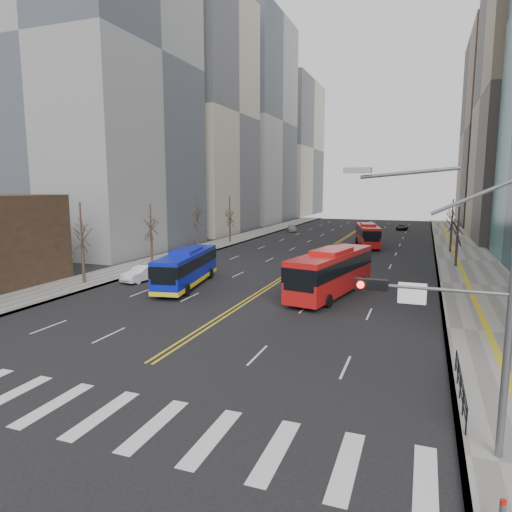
{
  "coord_description": "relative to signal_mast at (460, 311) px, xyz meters",
  "views": [
    {
      "loc": [
        12.55,
        -13.45,
        8.79
      ],
      "look_at": [
        2.67,
        13.28,
        4.4
      ],
      "focal_mm": 32.0,
      "sensor_mm": 36.0,
      "label": 1
    }
  ],
  "objects": [
    {
      "name": "car_dark_far",
      "position": [
        -5.35,
        80.94,
        -4.27
      ],
      "size": [
        2.22,
        4.32,
        1.17
      ],
      "primitive_type": "imported",
      "rotation": [
        0.0,
        0.0,
        -0.07
      ],
      "color": "black",
      "rests_on": "ground"
    },
    {
      "name": "red_bus_near",
      "position": [
        -8.05,
        20.68,
        -2.75
      ],
      "size": [
        5.06,
        12.34,
        3.79
      ],
      "color": "red",
      "rests_on": "ground"
    },
    {
      "name": "crosswalk",
      "position": [
        -13.77,
        -2.0,
        -4.85
      ],
      "size": [
        26.7,
        4.0,
        0.01
      ],
      "color": "silver",
      "rests_on": "ground"
    },
    {
      "name": "pedestrian_railing",
      "position": [
        0.53,
        4.0,
        -4.03
      ],
      "size": [
        0.06,
        6.06,
        1.02
      ],
      "color": "black",
      "rests_on": "sidewalk_right"
    },
    {
      "name": "car_white",
      "position": [
        -25.63,
        20.06,
        -4.13
      ],
      "size": [
        2.3,
        4.64,
        1.46
      ],
      "primitive_type": "imported",
      "rotation": [
        0.0,
        0.0,
        -0.18
      ],
      "color": "silver",
      "rests_on": "ground"
    },
    {
      "name": "sidewalk_right",
      "position": [
        3.73,
        43.0,
        -4.78
      ],
      "size": [
        7.0,
        130.0,
        0.15
      ],
      "primitive_type": "cube",
      "color": "slate",
      "rests_on": "ground"
    },
    {
      "name": "street_trees",
      "position": [
        -20.94,
        32.55,
        0.02
      ],
      "size": [
        35.2,
        47.2,
        7.6
      ],
      "color": "black",
      "rests_on": "ground"
    },
    {
      "name": "office_towers",
      "position": [
        -13.64,
        66.51,
        19.07
      ],
      "size": [
        83.0,
        134.0,
        58.0
      ],
      "color": "gray",
      "rests_on": "ground"
    },
    {
      "name": "red_bus_far",
      "position": [
        -8.87,
        52.37,
        -2.95
      ],
      "size": [
        4.79,
        11.03,
        3.42
      ],
      "color": "red",
      "rests_on": "ground"
    },
    {
      "name": "ground",
      "position": [
        -13.77,
        -2.0,
        -4.86
      ],
      "size": [
        220.0,
        220.0,
        0.0
      ],
      "primitive_type": "plane",
      "color": "black"
    },
    {
      "name": "car_dark_mid",
      "position": [
        -8.39,
        32.48,
        -4.14
      ],
      "size": [
        2.66,
        4.48,
        1.43
      ],
      "primitive_type": "imported",
      "rotation": [
        0.0,
        0.0,
        -0.24
      ],
      "color": "black",
      "rests_on": "ground"
    },
    {
      "name": "centerline",
      "position": [
        -13.77,
        53.0,
        -4.85
      ],
      "size": [
        0.55,
        100.0,
        0.01
      ],
      "color": "gold",
      "rests_on": "ground"
    },
    {
      "name": "sidewalk_left",
      "position": [
        -30.27,
        43.0,
        -4.78
      ],
      "size": [
        5.0,
        130.0,
        0.15
      ],
      "primitive_type": "cube",
      "color": "slate",
      "rests_on": "ground"
    },
    {
      "name": "signal_mast",
      "position": [
        0.0,
        0.0,
        0.0
      ],
      "size": [
        5.37,
        0.37,
        9.39
      ],
      "color": "slate",
      "rests_on": "ground"
    },
    {
      "name": "car_silver",
      "position": [
        -25.34,
        69.99,
        -4.26
      ],
      "size": [
        3.01,
        4.46,
        1.2
      ],
      "primitive_type": "imported",
      "rotation": [
        0.0,
        0.0,
        0.35
      ],
      "color": "#95959A",
      "rests_on": "ground"
    },
    {
      "name": "blue_bus",
      "position": [
        -20.68,
        19.56,
        -3.13
      ],
      "size": [
        4.39,
        11.52,
        3.3
      ],
      "color": "#0B18B2",
      "rests_on": "ground"
    }
  ]
}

